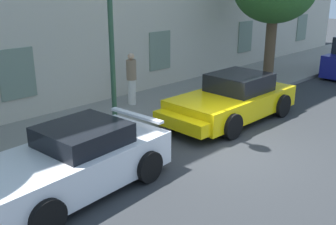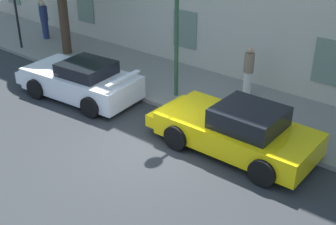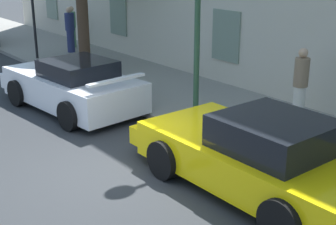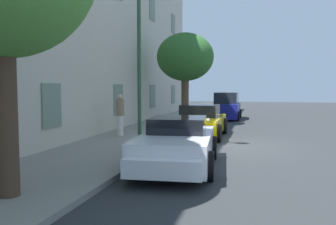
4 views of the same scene
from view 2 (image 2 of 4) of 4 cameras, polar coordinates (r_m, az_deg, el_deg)
ground_plane at (r=12.79m, az=-2.90°, el=-4.54°), size 80.00×80.00×0.00m
sidewalk at (r=15.57m, az=6.86°, el=1.73°), size 60.00×3.52×0.14m
sportscar_red_lead at (r=15.90m, az=-11.42°, el=4.09°), size 4.64×2.41×1.37m
sportscar_yellow_flank at (r=12.55m, az=8.29°, el=-2.10°), size 4.78×2.24×1.43m
pedestrian_admiring at (r=15.47m, az=10.24°, el=5.27°), size 0.48×0.48×1.77m
pedestrian_strolling at (r=22.09m, az=-15.53°, el=11.35°), size 0.51×0.51×1.76m
pedestrian_bystander at (r=23.06m, az=-15.74°, el=11.90°), size 0.34×0.34×1.69m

